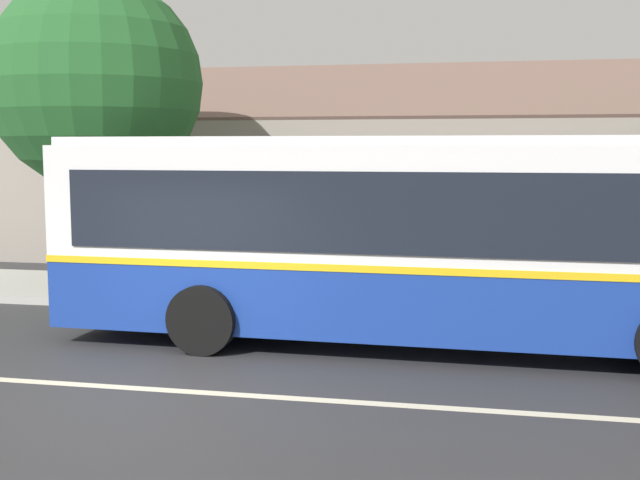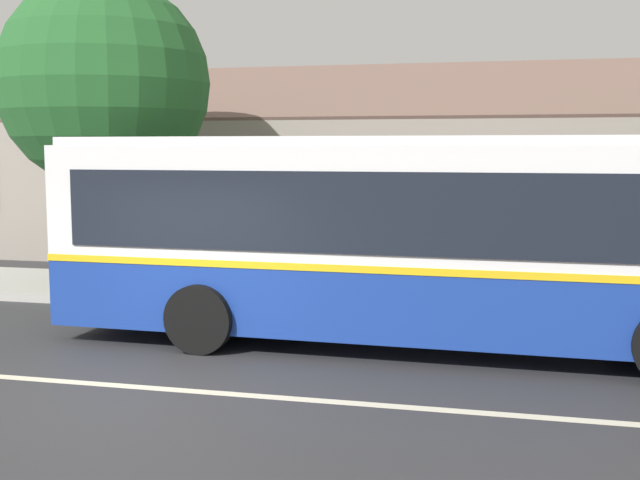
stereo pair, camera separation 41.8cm
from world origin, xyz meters
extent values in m
plane|color=#2D2D30|center=(0.00, 0.00, 0.00)|extent=(300.00, 300.00, 0.00)
cube|color=#ADAAA3|center=(0.00, 6.00, 0.07)|extent=(60.00, 3.00, 0.15)
cube|color=beige|center=(0.00, 0.00, 0.00)|extent=(60.00, 0.16, 0.01)
cube|color=gray|center=(-0.16, 14.07, 1.78)|extent=(25.88, 9.14, 3.57)
cube|color=brown|center=(-0.16, 11.78, 4.38)|extent=(26.48, 4.63, 1.78)
cube|color=brown|center=(-0.16, 16.35, 4.38)|extent=(26.48, 4.63, 1.78)
cube|color=gray|center=(-7.28, 14.98, 5.70)|extent=(0.70, 0.70, 1.20)
cube|color=black|center=(-3.18, 9.46, 1.96)|extent=(1.10, 0.06, 1.30)
cube|color=black|center=(2.86, 9.46, 1.96)|extent=(1.10, 0.06, 1.30)
cube|color=#4C3323|center=(3.72, 9.46, 1.05)|extent=(1.00, 0.06, 2.10)
cube|color=navy|center=(3.01, 2.90, 0.77)|extent=(10.77, 2.74, 0.98)
cube|color=gold|center=(3.01, 2.90, 1.31)|extent=(10.79, 2.76, 0.10)
cube|color=white|center=(3.01, 2.90, 2.16)|extent=(10.77, 2.74, 1.60)
cube|color=white|center=(3.01, 2.90, 3.02)|extent=(10.55, 2.61, 0.12)
cube|color=black|center=(3.04, 4.16, 2.06)|extent=(9.86, 0.25, 1.10)
cube|color=black|center=(2.99, 1.64, 2.06)|extent=(9.86, 0.25, 1.10)
cube|color=#B21919|center=(1.70, 4.20, 0.77)|extent=(3.00, 0.10, 0.69)
cylinder|color=black|center=(0.10, 4.22, 0.50)|extent=(1.01, 0.30, 1.00)
cylinder|color=black|center=(0.04, 1.72, 0.50)|extent=(1.01, 0.30, 1.00)
cube|color=brown|center=(-2.41, 5.93, 0.60)|extent=(1.79, 0.10, 0.04)
cube|color=brown|center=(-2.41, 5.79, 0.60)|extent=(1.79, 0.10, 0.04)
cube|color=brown|center=(-2.41, 5.64, 0.60)|extent=(1.79, 0.10, 0.04)
cube|color=brown|center=(-2.41, 5.52, 0.90)|extent=(1.79, 0.04, 0.10)
cube|color=brown|center=(-2.41, 5.52, 1.04)|extent=(1.79, 0.04, 0.10)
cube|color=black|center=(-1.69, 5.79, 0.38)|extent=(0.08, 0.43, 0.45)
cube|color=black|center=(-3.13, 5.79, 0.38)|extent=(0.08, 0.43, 0.45)
cube|color=brown|center=(2.07, 5.89, 0.60)|extent=(1.59, 0.10, 0.04)
cube|color=brown|center=(2.07, 5.74, 0.60)|extent=(1.59, 0.10, 0.04)
cube|color=brown|center=(2.07, 5.60, 0.60)|extent=(1.59, 0.10, 0.04)
cube|color=brown|center=(2.07, 5.47, 0.90)|extent=(1.59, 0.04, 0.10)
cube|color=brown|center=(2.07, 5.47, 1.04)|extent=(1.59, 0.04, 0.10)
cube|color=black|center=(2.71, 5.74, 0.38)|extent=(0.08, 0.43, 0.45)
cube|color=black|center=(1.44, 5.74, 0.38)|extent=(0.08, 0.43, 0.45)
cylinder|color=#4C3828|center=(-3.84, 6.34, 1.41)|extent=(0.36, 0.36, 2.82)
sphere|color=#235B28|center=(-3.84, 6.34, 4.22)|extent=(4.31, 4.31, 4.31)
camera|label=1|loc=(3.92, -8.86, 2.92)|focal=45.00mm
camera|label=2|loc=(4.32, -8.77, 2.92)|focal=45.00mm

